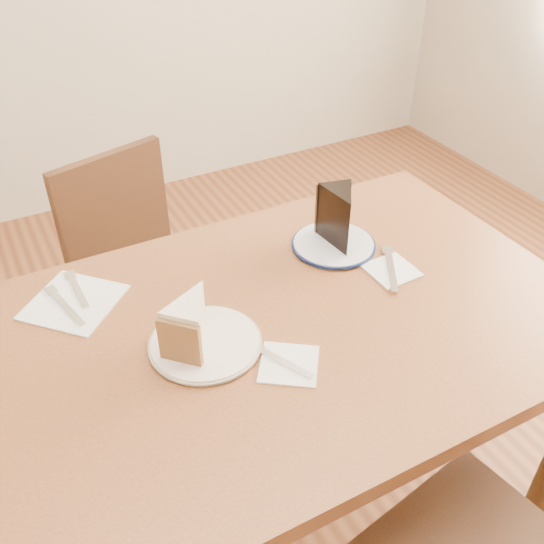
{
  "coord_description": "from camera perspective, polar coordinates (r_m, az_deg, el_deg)",
  "views": [
    {
      "loc": [
        -0.48,
        -0.8,
        1.56
      ],
      "look_at": [
        0.0,
        0.09,
        0.8
      ],
      "focal_mm": 40.0,
      "sensor_mm": 36.0,
      "label": 1
    }
  ],
  "objects": [
    {
      "name": "napkin_cream",
      "position": [
        1.13,
        1.61,
        -8.66
      ],
      "size": [
        0.15,
        0.15,
        0.0
      ],
      "primitive_type": "cube",
      "rotation": [
        0.0,
        0.0,
        0.96
      ],
      "color": "white",
      "rests_on": "table"
    },
    {
      "name": "chair_far",
      "position": [
        1.83,
        -11.67,
        -0.86
      ],
      "size": [
        0.5,
        0.5,
        0.82
      ],
      "rotation": [
        0.0,
        0.0,
        3.42
      ],
      "color": "black",
      "rests_on": "ground"
    },
    {
      "name": "chocolate_cake",
      "position": [
        1.4,
        6.48,
        4.81
      ],
      "size": [
        0.1,
        0.13,
        0.12
      ],
      "primitive_type": null,
      "rotation": [
        0.0,
        0.0,
        2.89
      ],
      "color": "black",
      "rests_on": "plate_navy"
    },
    {
      "name": "fork_cream",
      "position": [
        1.13,
        0.87,
        -8.34
      ],
      "size": [
        0.07,
        0.13,
        0.0
      ],
      "primitive_type": "cube",
      "rotation": [
        0.0,
        0.0,
        0.45
      ],
      "color": "silver",
      "rests_on": "napkin_cream"
    },
    {
      "name": "plate_cream",
      "position": [
        1.17,
        -6.29,
        -6.7
      ],
      "size": [
        0.21,
        0.21,
        0.01
      ],
      "primitive_type": "cylinder",
      "color": "white",
      "rests_on": "table"
    },
    {
      "name": "plate_navy",
      "position": [
        1.43,
        5.81,
        2.58
      ],
      "size": [
        0.19,
        0.19,
        0.01
      ],
      "primitive_type": "cylinder",
      "color": "white",
      "rests_on": "table"
    },
    {
      "name": "carrot_cake",
      "position": [
        1.14,
        -7.43,
        -4.65
      ],
      "size": [
        0.13,
        0.13,
        0.09
      ],
      "primitive_type": null,
      "rotation": [
        0.0,
        0.0,
        -0.8
      ],
      "color": "beige",
      "rests_on": "plate_cream"
    },
    {
      "name": "napkin_spare",
      "position": [
        1.33,
        -18.15,
        -2.71
      ],
      "size": [
        0.24,
        0.24,
        0.0
      ],
      "primitive_type": "cube",
      "rotation": [
        0.0,
        0.0,
        0.76
      ],
      "color": "white",
      "rests_on": "table"
    },
    {
      "name": "napkin_navy",
      "position": [
        1.38,
        11.18,
        0.16
      ],
      "size": [
        0.11,
        0.11,
        0.0
      ],
      "primitive_type": "cube",
      "rotation": [
        0.0,
        0.0,
        0.02
      ],
      "color": "white",
      "rests_on": "table"
    },
    {
      "name": "fork_spare",
      "position": [
        1.35,
        -17.85,
        -1.58
      ],
      "size": [
        0.02,
        0.14,
        0.0
      ],
      "primitive_type": "cube",
      "rotation": [
        0.0,
        0.0,
        0.03
      ],
      "color": "silver",
      "rests_on": "napkin_spare"
    },
    {
      "name": "knife_navy",
      "position": [
        1.38,
        11.13,
        0.34
      ],
      "size": [
        0.1,
        0.15,
        0.0
      ],
      "primitive_type": "cube",
      "rotation": [
        0.0,
        0.0,
        -0.54
      ],
      "color": "white",
      "rests_on": "napkin_navy"
    },
    {
      "name": "table",
      "position": [
        1.3,
        1.9,
        -7.43
      ],
      "size": [
        1.2,
        0.8,
        0.75
      ],
      "color": "#592E18",
      "rests_on": "ground"
    },
    {
      "name": "ground",
      "position": [
        1.82,
        1.46,
        -22.29
      ],
      "size": [
        4.0,
        4.0,
        0.0
      ],
      "primitive_type": "plane",
      "color": "#4F2815",
      "rests_on": "ground"
    },
    {
      "name": "knife_spare",
      "position": [
        1.32,
        -18.89,
        -3.03
      ],
      "size": [
        0.05,
        0.16,
        0.0
      ],
      "primitive_type": "cube",
      "rotation": [
        0.0,
        0.0,
        0.22
      ],
      "color": "silver",
      "rests_on": "napkin_spare"
    }
  ]
}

